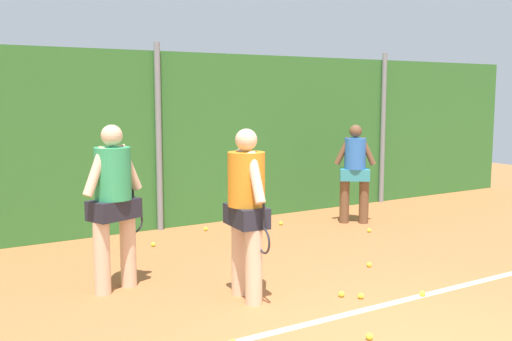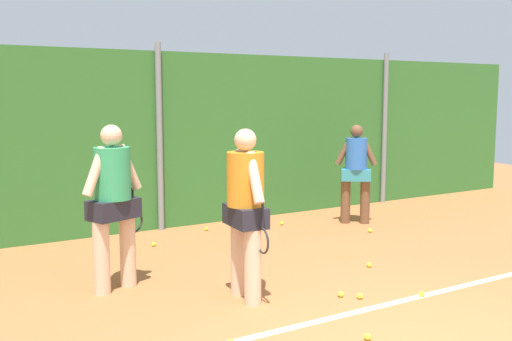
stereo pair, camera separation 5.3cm
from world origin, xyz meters
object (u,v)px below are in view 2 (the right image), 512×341
player_midcourt (113,198)px  tennis_ball_6 (360,296)px  tennis_ball_4 (422,294)px  tennis_ball_7 (341,294)px  tennis_ball_8 (370,231)px  tennis_ball_5 (206,229)px  tennis_ball_11 (368,337)px  player_foreground_near (246,205)px  tennis_ball_3 (282,223)px  player_backcourt_far (356,168)px  tennis_ball_9 (369,265)px  tennis_ball_10 (154,244)px

player_midcourt → tennis_ball_6: (2.21, -1.73, -1.04)m
player_midcourt → tennis_ball_4: bearing=-55.2°
tennis_ball_7 → tennis_ball_8: size_ratio=1.00×
tennis_ball_5 → tennis_ball_11: (-0.73, -4.78, 0.00)m
player_foreground_near → tennis_ball_6: bearing=64.1°
tennis_ball_3 → tennis_ball_6: same height
tennis_ball_8 → tennis_ball_11: 4.42m
player_foreground_near → tennis_ball_5: bearing=166.3°
player_backcourt_far → tennis_ball_4: 4.00m
tennis_ball_4 → tennis_ball_5: 4.24m
player_foreground_near → tennis_ball_7: 1.48m
tennis_ball_5 → tennis_ball_7: bearing=-92.8°
player_backcourt_far → tennis_ball_5: 2.81m
tennis_ball_5 → tennis_ball_9: 3.14m
player_backcourt_far → tennis_ball_10: size_ratio=26.30×
tennis_ball_4 → tennis_ball_5: bearing=98.1°
tennis_ball_3 → tennis_ball_4: 3.97m
tennis_ball_3 → tennis_ball_6: (-1.36, -3.60, 0.00)m
player_midcourt → player_backcourt_far: player_midcourt is taller
player_midcourt → tennis_ball_5: (2.25, 2.16, -1.04)m
tennis_ball_9 → tennis_ball_10: size_ratio=1.00×
tennis_ball_3 → tennis_ball_7: size_ratio=1.00×
tennis_ball_6 → tennis_ball_5: bearing=89.4°
tennis_ball_6 → tennis_ball_9: size_ratio=1.00×
player_foreground_near → player_midcourt: 1.55m
tennis_ball_10 → tennis_ball_11: (0.41, -4.26, 0.00)m
tennis_ball_3 → player_backcourt_far: bearing=-23.6°
tennis_ball_3 → tennis_ball_4: same height
tennis_ball_5 → tennis_ball_11: 4.84m
tennis_ball_5 → tennis_ball_10: (-1.14, -0.52, 0.00)m
player_foreground_near → tennis_ball_11: 1.90m
tennis_ball_6 → player_backcourt_far: bearing=50.3°
tennis_ball_6 → tennis_ball_11: bearing=-127.5°
tennis_ball_3 → tennis_ball_8: size_ratio=1.00×
tennis_ball_9 → tennis_ball_7: bearing=-146.0°
player_midcourt → tennis_ball_10: 2.24m
player_midcourt → tennis_ball_4: (2.85, -2.04, -1.04)m
player_foreground_near → tennis_ball_9: (2.00, 0.22, -1.03)m
tennis_ball_6 → tennis_ball_10: 3.55m
player_midcourt → tennis_ball_6: size_ratio=29.05×
tennis_ball_5 → tennis_ball_7: (-0.18, -3.73, 0.00)m
tennis_ball_11 → player_midcourt: bearing=120.2°
tennis_ball_3 → tennis_ball_8: 1.53m
tennis_ball_5 → tennis_ball_9: same height
player_foreground_near → player_midcourt: (-1.13, 1.07, 0.02)m
player_foreground_near → player_backcourt_far: 4.37m
tennis_ball_8 → tennis_ball_6: bearing=-133.9°
player_foreground_near → tennis_ball_10: (-0.01, 2.71, -1.03)m
player_midcourt → tennis_ball_10: (1.11, 1.64, -1.04)m
player_foreground_near → tennis_ball_10: player_foreground_near is taller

